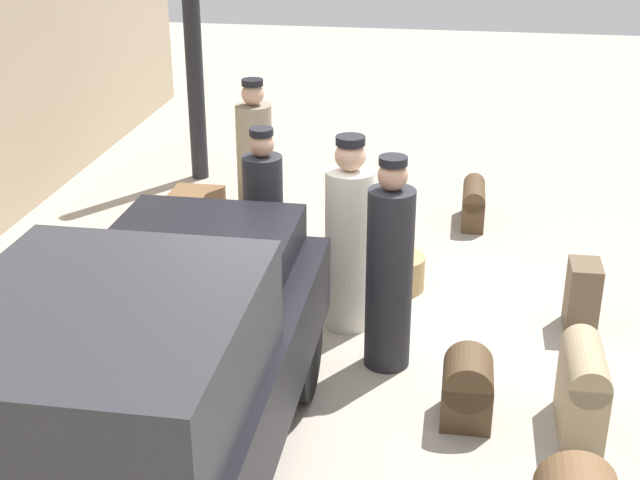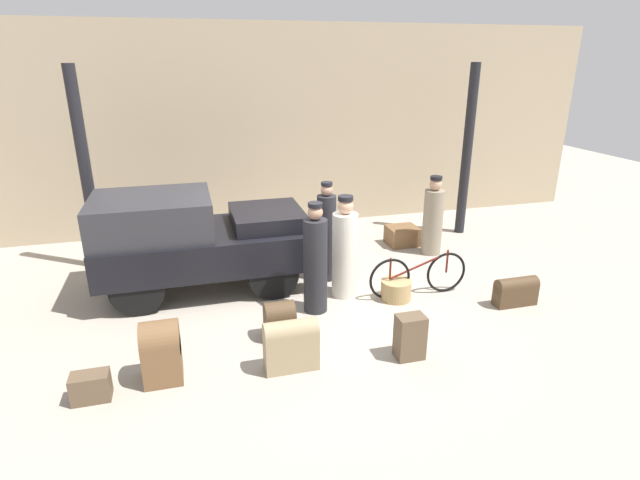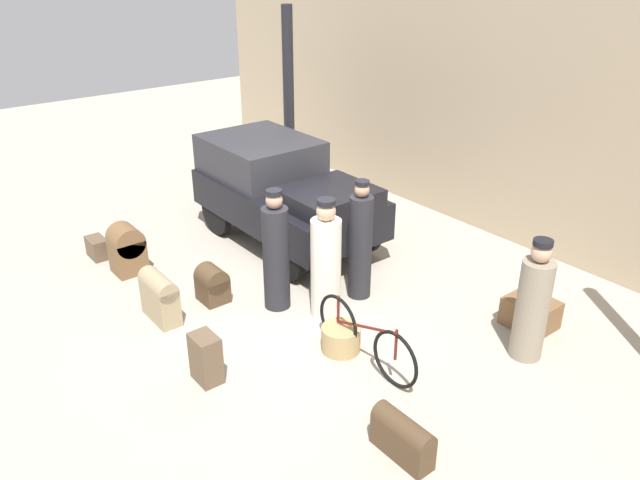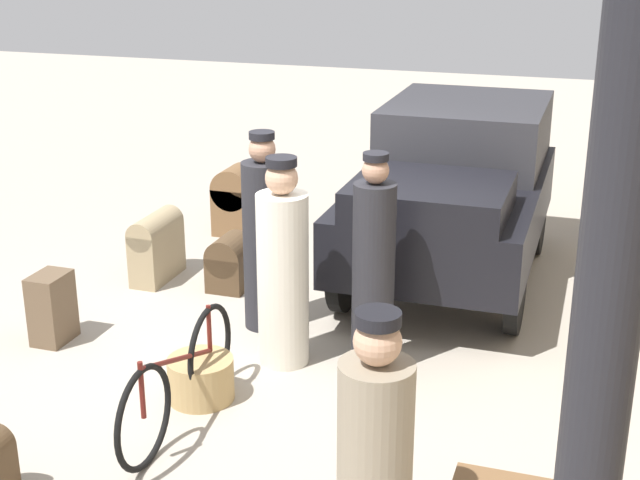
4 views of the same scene
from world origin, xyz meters
The scene contains 14 objects.
ground_plane centered at (0.00, 0.00, 0.00)m, with size 30.00×30.00×0.00m, color #A89E8E.
canopy_pillar_right centered at (4.12, 2.40, 1.84)m, with size 0.21×0.21×3.68m.
truck centered at (-1.81, 0.95, 0.94)m, with size 3.42×1.72×1.67m.
bicycle centered at (1.75, -0.33, 0.37)m, with size 1.74×0.04×0.76m.
wicker_basket centered at (1.34, -0.37, 0.16)m, with size 0.50×0.50×0.33m.
porter_lifting_near_truck centered at (0.57, 0.01, 0.78)m, with size 0.41×0.41×1.72m.
porter_standing_middle centered at (2.87, 1.37, 0.72)m, with size 0.40×0.40×1.60m.
porter_carrying_trunk centered at (-0.03, -0.39, 0.81)m, with size 0.37×0.37×1.76m.
conductor_in_dark_uniform centered at (0.46, 0.72, 0.83)m, with size 0.33×0.33×1.78m.
trunk_umber_medium centered at (3.12, -1.06, 0.25)m, with size 0.69×0.24×0.47m.
suitcase_small_leather centered at (0.83, -2.00, 0.31)m, with size 0.37×0.27×0.61m.
suitcase_tan_flat centered at (-0.74, -1.83, 0.36)m, with size 0.69×0.29×0.68m.
trunk_large_brown centered at (-0.73, -1.03, 0.27)m, with size 0.42×0.37×0.54m.
trunk_wicker_pale centered at (2.50, 1.98, 0.20)m, with size 0.63×0.55×0.39m.
Camera 1 is at (-6.31, -0.86, 3.82)m, focal length 50.00 mm.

